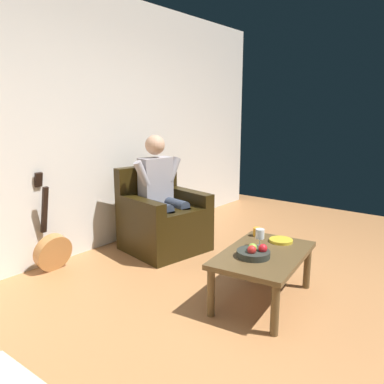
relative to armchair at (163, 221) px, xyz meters
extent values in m
plane|color=#AD7343|center=(0.49, 2.00, -0.33)|extent=(7.05, 7.05, 0.00)
cube|color=silver|center=(0.49, -0.64, 1.07)|extent=(6.27, 0.06, 2.79)
cube|color=black|center=(0.01, 0.04, -0.12)|extent=(0.92, 0.89, 0.40)
cube|color=black|center=(0.02, 0.10, 0.13)|extent=(0.63, 0.73, 0.10)
cube|color=black|center=(-0.32, 0.09, 0.20)|extent=(0.26, 0.78, 0.24)
cube|color=black|center=(0.33, -0.02, 0.20)|extent=(0.26, 0.78, 0.24)
cube|color=black|center=(-0.05, -0.28, 0.34)|extent=(0.80, 0.26, 0.52)
cube|color=#9E9AA1|center=(-0.02, -0.12, 0.44)|extent=(0.39, 0.24, 0.53)
sphere|color=tan|center=(-0.02, -0.12, 0.84)|extent=(0.22, 0.22, 0.22)
cylinder|color=#333B4B|center=(-0.09, 0.09, 0.19)|extent=(0.19, 0.40, 0.13)
cylinder|color=#333B4B|center=(-0.06, 0.29, -0.07)|extent=(0.14, 0.14, 0.50)
cylinder|color=#9E9AA1|center=(-0.22, -0.03, 0.56)|extent=(0.21, 0.12, 0.29)
cylinder|color=#333B4B|center=(0.12, 0.06, 0.19)|extent=(0.19, 0.40, 0.13)
cylinder|color=#333B4B|center=(0.15, 0.25, -0.07)|extent=(0.14, 0.14, 0.50)
cylinder|color=#9E9AA1|center=(0.20, -0.10, 0.56)|extent=(0.21, 0.12, 0.29)
cube|color=brown|center=(0.39, 1.47, 0.07)|extent=(1.02, 0.72, 0.04)
cylinder|color=brown|center=(-0.07, 1.66, -0.14)|extent=(0.06, 0.06, 0.38)
cylinder|color=brown|center=(0.78, 1.77, -0.14)|extent=(0.06, 0.06, 0.38)
cylinder|color=brown|center=(0.00, 1.16, -0.14)|extent=(0.06, 0.06, 0.38)
cylinder|color=brown|center=(0.85, 1.27, -0.14)|extent=(0.06, 0.06, 0.38)
cylinder|color=#B77A41|center=(1.11, -0.43, -0.14)|extent=(0.37, 0.18, 0.38)
cylinder|color=black|center=(1.11, -0.38, -0.12)|extent=(0.10, 0.03, 0.10)
cube|color=black|center=(1.11, -0.52, 0.27)|extent=(0.05, 0.13, 0.47)
cube|color=black|center=(1.11, -0.59, 0.56)|extent=(0.07, 0.06, 0.14)
cylinder|color=silver|center=(0.29, 1.38, 0.10)|extent=(0.07, 0.07, 0.01)
cylinder|color=silver|center=(0.29, 1.38, 0.13)|extent=(0.01, 0.01, 0.07)
cylinder|color=silver|center=(0.29, 1.38, 0.21)|extent=(0.07, 0.07, 0.08)
cylinder|color=#590C19|center=(0.29, 1.38, 0.19)|extent=(0.06, 0.06, 0.03)
cylinder|color=#2A2F29|center=(0.52, 1.45, 0.12)|extent=(0.26, 0.26, 0.05)
sphere|color=#B32521|center=(0.57, 1.46, 0.17)|extent=(0.07, 0.07, 0.07)
sphere|color=red|center=(0.48, 1.51, 0.17)|extent=(0.07, 0.07, 0.07)
sphere|color=#7CAA35|center=(0.52, 1.44, 0.17)|extent=(0.07, 0.07, 0.07)
cylinder|color=gold|center=(0.07, 1.46, 0.11)|extent=(0.20, 0.20, 0.02)
cylinder|color=orange|center=(0.06, 1.22, 0.13)|extent=(0.08, 0.08, 0.08)
camera|label=1|loc=(3.02, 2.81, 1.21)|focal=35.62mm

